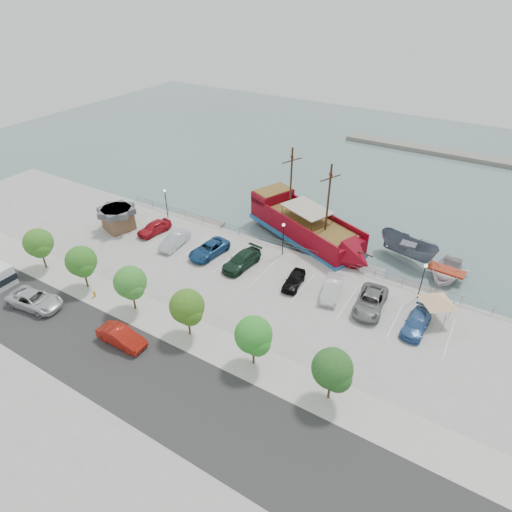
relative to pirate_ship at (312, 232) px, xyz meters
The scene contains 34 objects.
ground 11.91m from the pirate_ship, 97.17° to the right, with size 160.00×160.00×0.00m, color slate.
land_slab 32.71m from the pirate_ship, 92.57° to the right, with size 100.00×58.00×1.20m, color gray.
street 27.70m from the pirate_ship, 93.03° to the right, with size 100.00×8.00×0.04m, color #2B2B2B.
sidewalk 21.71m from the pirate_ship, 93.87° to the right, with size 100.00×4.00×0.05m, color #BDB7A9.
seawall_railing 4.14m from the pirate_ship, 110.87° to the right, with size 50.00×0.06×1.00m.
far_shore 44.22m from the pirate_ship, 78.86° to the left, with size 40.00×3.00×0.80m, color gray.
pirate_ship is the anchor object (origin of this frame).
patrol_boat 11.71m from the pirate_ship, 15.46° to the left, with size 2.84×7.54×2.92m, color slate.
speedboat 16.31m from the pirate_ship, ahead, with size 4.63×6.49×1.34m, color beige.
dock_west 16.30m from the pirate_ship, behind, with size 6.98×1.99×0.40m, color gray.
dock_mid 7.22m from the pirate_ship, 20.45° to the right, with size 7.33×2.09×0.42m, color gray.
dock_east 14.27m from the pirate_ship, ahead, with size 6.53×1.87×0.37m, color slate.
shed 25.34m from the pirate_ship, 154.80° to the right, with size 4.61×4.61×3.04m.
canopy_tent 18.35m from the pirate_ship, 24.62° to the right, with size 4.38×4.38×3.34m.
street_van 32.31m from the pirate_ship, 124.72° to the right, with size 2.71×5.88×1.63m, color silver.
street_sedan 26.72m from the pirate_ship, 105.22° to the right, with size 1.70×4.88×1.61m, color #A61A0F.
fire_hydrant 26.70m from the pirate_ship, 122.79° to the right, with size 0.28×0.28×0.80m.
lamp_post_left 20.22m from the pirate_ship, 165.21° to the right, with size 0.36×0.36×4.28m.
lamp_post_mid 5.67m from the pirate_ship, 105.90° to the right, with size 0.36×0.36×4.28m.
lamp_post_right 15.53m from the pirate_ship, 19.47° to the right, with size 0.36×0.36×4.28m.
tree_a 31.94m from the pirate_ship, 137.04° to the right, with size 3.30×3.20×5.00m.
tree_b 27.25m from the pirate_ship, 126.92° to the right, with size 3.30×3.20×5.00m.
tree_c 23.73m from the pirate_ship, 113.22° to the right, with size 3.30×3.20×5.00m.
tree_d 21.95m from the pirate_ship, 96.09° to the right, with size 3.30×3.20×5.00m.
tree_e 22.33m from the pirate_ship, 77.83° to the right, with size 3.30×3.20×5.00m.
tree_f 24.76m from the pirate_ship, 61.72° to the right, with size 3.30×3.20×5.00m.
parked_car_a 20.37m from the pirate_ship, 153.13° to the right, with size 1.90×4.72×1.61m, color #AC1520.
parked_car_b 17.23m from the pirate_ship, 143.41° to the right, with size 1.68×4.82×1.59m, color silver.
parked_car_c 13.24m from the pirate_ship, 132.83° to the right, with size 2.54×5.51×1.53m, color navy.
parked_car_d 10.64m from the pirate_ship, 114.02° to the right, with size 2.26×5.56×1.61m, color #152F20.
parked_car_e 10.19m from the pirate_ship, 76.05° to the right, with size 1.66×4.14×1.41m, color black.
parked_car_f 11.33m from the pirate_ship, 54.48° to the right, with size 1.72×4.94×1.63m, color silver.
parked_car_g 14.21m from the pirate_ship, 40.84° to the right, with size 2.70×5.86×1.63m, color slate.
parked_car_h 18.43m from the pirate_ship, 32.78° to the right, with size 1.99×4.90×1.42m, color #325A95.
Camera 1 is at (19.55, -32.00, 28.36)m, focal length 30.00 mm.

